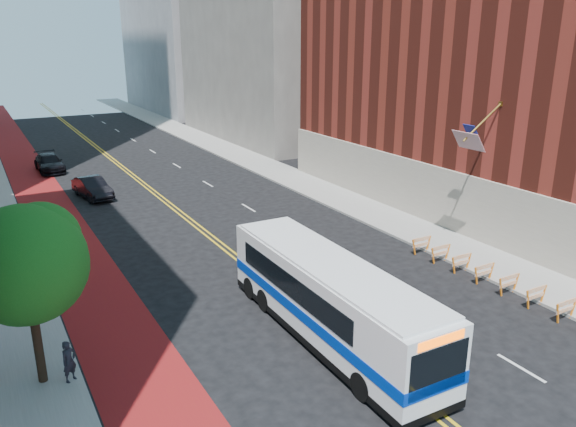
% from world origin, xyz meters
% --- Properties ---
extents(ground, '(160.00, 160.00, 0.00)m').
position_xyz_m(ground, '(0.00, 0.00, 0.00)').
color(ground, black).
rests_on(ground, ground).
extents(sidewalk_right, '(4.00, 140.00, 0.15)m').
position_xyz_m(sidewalk_right, '(12.00, 30.00, 0.07)').
color(sidewalk_right, gray).
rests_on(sidewalk_right, ground).
extents(bus_lane_paint, '(3.60, 140.00, 0.01)m').
position_xyz_m(bus_lane_paint, '(-8.10, 30.00, 0.00)').
color(bus_lane_paint, maroon).
rests_on(bus_lane_paint, ground).
extents(center_line_inner, '(0.14, 140.00, 0.01)m').
position_xyz_m(center_line_inner, '(-0.18, 30.00, 0.00)').
color(center_line_inner, gold).
rests_on(center_line_inner, ground).
extents(center_line_outer, '(0.14, 140.00, 0.01)m').
position_xyz_m(center_line_outer, '(0.18, 30.00, 0.00)').
color(center_line_outer, gold).
rests_on(center_line_outer, ground).
extents(lane_dashes, '(0.14, 98.20, 0.01)m').
position_xyz_m(lane_dashes, '(4.80, 38.00, 0.01)').
color(lane_dashes, silver).
rests_on(lane_dashes, ground).
extents(brick_building, '(18.73, 36.00, 22.00)m').
position_xyz_m(brick_building, '(21.93, 12.00, 10.96)').
color(brick_building, maroon).
rests_on(brick_building, ground).
extents(construction_barriers, '(1.42, 10.91, 1.00)m').
position_xyz_m(construction_barriers, '(9.60, 3.42, 0.68)').
color(construction_barriers, orange).
rests_on(construction_barriers, ground).
extents(street_tree, '(4.20, 4.20, 6.70)m').
position_xyz_m(street_tree, '(-11.24, 6.04, 4.91)').
color(street_tree, black).
rests_on(street_tree, sidewalk_left).
extents(transit_bus, '(2.96, 12.72, 3.49)m').
position_xyz_m(transit_bus, '(-0.39, 3.65, 1.82)').
color(transit_bus, white).
rests_on(transit_bus, ground).
extents(car_a, '(2.94, 4.35, 1.37)m').
position_xyz_m(car_a, '(-9.30, 21.91, 0.69)').
color(car_a, black).
rests_on(car_a, ground).
extents(car_b, '(2.45, 5.08, 1.60)m').
position_xyz_m(car_b, '(-4.59, 30.49, 0.80)').
color(car_b, black).
rests_on(car_b, ground).
extents(car_c, '(2.31, 5.45, 1.57)m').
position_xyz_m(car_c, '(-6.25, 41.67, 0.78)').
color(car_c, black).
rests_on(car_c, ground).
extents(pedestrian, '(0.69, 0.63, 1.59)m').
position_xyz_m(pedestrian, '(-10.40, 5.50, 0.95)').
color(pedestrian, black).
rests_on(pedestrian, sidewalk_left).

